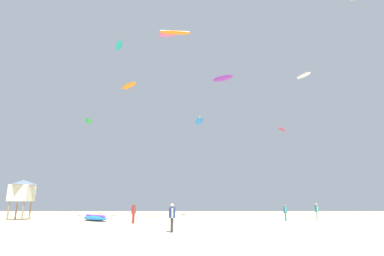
# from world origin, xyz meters

# --- Properties ---
(ground_plane) EXTENTS (120.00, 120.00, 0.00)m
(ground_plane) POSITION_xyz_m (0.00, 0.00, 0.00)
(ground_plane) COLOR #C6B28C
(person_foreground) EXTENTS (0.37, 0.54, 1.62)m
(person_foreground) POSITION_xyz_m (-1.33, 4.09, 0.95)
(person_foreground) COLOR #2D2D33
(person_foreground) RESTS_ON ground
(person_midground) EXTENTS (0.38, 0.55, 1.68)m
(person_midground) POSITION_xyz_m (12.89, 17.94, 0.98)
(person_midground) COLOR silver
(person_midground) RESTS_ON ground
(person_left) EXTENTS (0.37, 0.51, 1.65)m
(person_left) POSITION_xyz_m (-5.06, 12.58, 0.96)
(person_left) COLOR #B21E23
(person_left) RESTS_ON ground
(person_right) EXTENTS (0.35, 0.50, 1.55)m
(person_right) POSITION_xyz_m (9.12, 16.34, 0.91)
(person_right) COLOR teal
(person_right) RESTS_ON ground
(kite_grounded_near) EXTENTS (4.05, 4.64, 0.58)m
(kite_grounded_near) POSITION_xyz_m (-9.58, 16.84, 0.28)
(kite_grounded_near) COLOR blue
(kite_grounded_near) RESTS_ON ground
(lifeguard_tower) EXTENTS (2.30, 2.30, 4.15)m
(lifeguard_tower) POSITION_xyz_m (-18.19, 18.94, 3.05)
(lifeguard_tower) COLOR #8C704C
(lifeguard_tower) RESTS_ON ground
(kite_aloft_0) EXTENTS (2.89, 3.01, 0.48)m
(kite_aloft_0) POSITION_xyz_m (-8.44, 23.82, 17.03)
(kite_aloft_0) COLOR orange
(kite_aloft_1) EXTENTS (3.68, 1.76, 0.57)m
(kite_aloft_1) POSITION_xyz_m (-3.37, 27.16, 26.85)
(kite_aloft_1) COLOR #E5598C
(kite_aloft_2) EXTENTS (3.58, 2.87, 0.88)m
(kite_aloft_2) POSITION_xyz_m (5.22, 31.97, 21.72)
(kite_aloft_2) COLOR purple
(kite_aloft_4) EXTENTS (1.78, 2.76, 0.59)m
(kite_aloft_4) POSITION_xyz_m (-13.83, 25.02, 12.42)
(kite_aloft_4) COLOR green
(kite_aloft_5) EXTENTS (2.05, 2.94, 0.49)m
(kite_aloft_5) POSITION_xyz_m (18.21, 30.99, 21.84)
(kite_aloft_5) COLOR white
(kite_aloft_6) EXTENTS (2.40, 2.98, 0.67)m
(kite_aloft_6) POSITION_xyz_m (15.57, 35.82, 14.06)
(kite_aloft_6) COLOR red
(kite_aloft_7) EXTENTS (2.02, 3.49, 0.59)m
(kite_aloft_7) POSITION_xyz_m (-11.52, 29.49, 26.21)
(kite_aloft_7) COLOR #19B29E
(kite_aloft_8) EXTENTS (3.92, 1.42, 0.67)m
(kite_aloft_8) POSITION_xyz_m (-2.07, 18.48, 21.79)
(kite_aloft_8) COLOR orange
(kite_aloft_9) EXTENTS (1.12, 3.74, 0.49)m
(kite_aloft_9) POSITION_xyz_m (1.16, 28.56, 13.44)
(kite_aloft_9) COLOR blue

